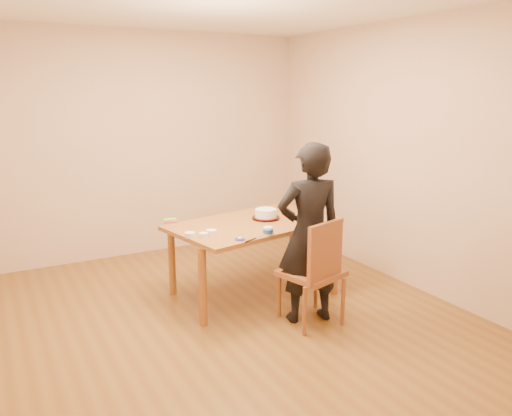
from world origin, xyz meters
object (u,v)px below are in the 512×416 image
cake_plate (266,218)px  person (309,234)px  dining_table (254,224)px  dining_chair (311,273)px  cake (266,214)px

cake_plate → person: bearing=-91.0°
cake_plate → dining_table: bearing=-165.1°
dining_table → cake_plate: (0.16, 0.04, 0.03)m
cake_plate → dining_chair: bearing=-90.9°
dining_table → cake: (0.16, 0.04, 0.08)m
dining_table → dining_chair: dining_table is taller
dining_chair → person: (0.00, 0.05, 0.34)m
dining_chair → person: size_ratio=0.30×
dining_table → cake_plate: size_ratio=5.76×
cake_plate → cake: (0.00, 0.00, 0.05)m
dining_chair → cake_plate: (0.01, 0.82, 0.31)m
dining_chair → cake_plate: size_ratio=1.71×
dining_table → person: person is taller
dining_chair → cake: 0.89m
cake → person: bearing=-91.0°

